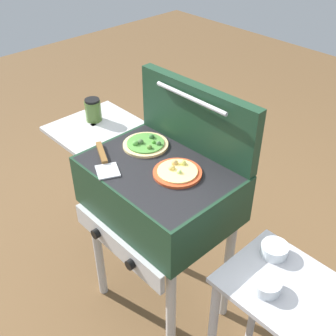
{
  "coord_description": "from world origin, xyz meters",
  "views": [
    {
      "loc": [
        1.06,
        -0.94,
        1.92
      ],
      "look_at": [
        0.05,
        0.0,
        0.92
      ],
      "focal_mm": 44.68,
      "sensor_mm": 36.0,
      "label": 1
    }
  ],
  "objects": [
    {
      "name": "ground_plane",
      "position": [
        0.0,
        0.0,
        0.0
      ],
      "size": [
        8.0,
        8.0,
        0.0
      ],
      "primitive_type": "plane",
      "color": "brown"
    },
    {
      "name": "grill",
      "position": [
        -0.01,
        -0.0,
        0.76
      ],
      "size": [
        0.96,
        0.53,
        0.9
      ],
      "color": "#193823",
      "rests_on": "ground_plane"
    },
    {
      "name": "grill_lid_open",
      "position": [
        0.0,
        0.21,
        1.05
      ],
      "size": [
        0.63,
        0.09,
        0.3
      ],
      "color": "#193823",
      "rests_on": "grill"
    },
    {
      "name": "pizza_veggie",
      "position": [
        -0.16,
        0.06,
        0.91
      ],
      "size": [
        0.2,
        0.2,
        0.04
      ],
      "color": "#E0C17F",
      "rests_on": "grill"
    },
    {
      "name": "pizza_cheese",
      "position": [
        0.08,
        0.02,
        0.91
      ],
      "size": [
        0.2,
        0.2,
        0.04
      ],
      "color": "#C64723",
      "rests_on": "grill"
    },
    {
      "name": "sauce_jar",
      "position": [
        -0.52,
        0.03,
        0.96
      ],
      "size": [
        0.08,
        0.08,
        0.11
      ],
      "color": "#4C6B2D",
      "rests_on": "grill"
    },
    {
      "name": "spatula",
      "position": [
        -0.19,
        -0.15,
        0.91
      ],
      "size": [
        0.26,
        0.16,
        0.02
      ],
      "color": "#B7BABF",
      "rests_on": "grill"
    },
    {
      "name": "prep_table",
      "position": [
        0.66,
        0.0,
        0.53
      ],
      "size": [
        0.44,
        0.36,
        0.73
      ],
      "color": "#B2B2B7",
      "rests_on": "ground_plane"
    },
    {
      "name": "topping_bowl_near",
      "position": [
        0.62,
        -0.07,
        0.75
      ],
      "size": [
        0.1,
        0.1,
        0.04
      ],
      "color": "silver",
      "rests_on": "prep_table"
    },
    {
      "name": "topping_bowl_far",
      "position": [
        0.54,
        0.09,
        0.75
      ],
      "size": [
        0.1,
        0.1,
        0.04
      ],
      "color": "silver",
      "rests_on": "prep_table"
    }
  ]
}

